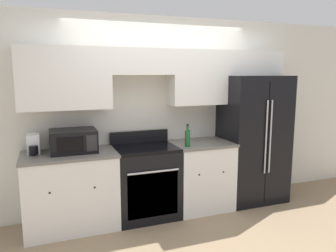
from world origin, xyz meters
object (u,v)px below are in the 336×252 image
refrigerator (252,139)px  bottle (187,138)px  microwave (73,141)px  oven_range (146,181)px

refrigerator → bottle: 1.15m
refrigerator → microwave: size_ratio=3.41×
microwave → bottle: size_ratio=1.84×
microwave → bottle: (1.38, -0.23, -0.02)m
oven_range → microwave: 1.06m
oven_range → microwave: size_ratio=2.04×
oven_range → bottle: 0.78m
oven_range → microwave: bearing=176.6°
oven_range → refrigerator: bearing=1.5°
refrigerator → bottle: size_ratio=6.26×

